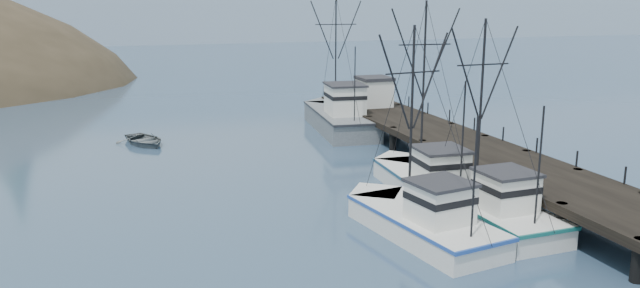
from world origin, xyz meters
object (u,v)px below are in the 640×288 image
object	(u,v)px
trawler_mid	(420,220)
work_vessel	(339,117)
trawler_far	(427,180)
pickup_truck	(360,94)
pier	(454,142)
pier_shed	(374,91)
motorboat	(145,144)
trawler_near	(486,208)

from	to	relation	value
trawler_mid	work_vessel	distance (m)	27.08
trawler_far	pickup_truck	distance (m)	24.01
pier	pier_shed	size ratio (longest dim) A/B	13.75
trawler_mid	work_vessel	xyz separation A→B (m)	(5.21, 26.57, 0.41)
pier	work_vessel	bearing A→B (deg)	104.43
pier_shed	motorboat	xyz separation A→B (m)	(-21.35, -1.04, -3.42)
motorboat	pickup_truck	bearing A→B (deg)	-9.92
pickup_truck	motorboat	bearing A→B (deg)	103.84
pier_shed	pickup_truck	xyz separation A→B (m)	(-0.31, 2.81, -0.65)
trawler_far	work_vessel	size ratio (longest dim) A/B	0.81
trawler_near	pier_shed	world-z (taller)	trawler_near
work_vessel	pier_shed	distance (m)	4.28
trawler_near	pickup_truck	world-z (taller)	trawler_near
pier	motorboat	size ratio (longest dim) A/B	8.46
trawler_near	pier_shed	xyz separation A→B (m)	(4.52, 26.35, 2.60)
trawler_mid	trawler_far	size ratio (longest dim) A/B	0.92
trawler_near	trawler_mid	xyz separation A→B (m)	(-4.34, -0.61, -0.00)
pier	pier_shed	xyz separation A→B (m)	(-0.08, 14.89, 1.73)
trawler_mid	motorboat	world-z (taller)	trawler_mid
pier	work_vessel	xyz separation A→B (m)	(-3.73, 14.51, -0.46)
pier	trawler_far	xyz separation A→B (m)	(-5.17, -5.75, -0.87)
trawler_mid	trawler_far	bearing A→B (deg)	59.16
pier	motorboat	distance (m)	25.58
pier	motorboat	world-z (taller)	pier
work_vessel	motorboat	world-z (taller)	work_vessel
trawler_near	trawler_far	xyz separation A→B (m)	(-0.57, 5.71, 0.00)
trawler_far	pier_shed	size ratio (longest dim) A/B	3.82
trawler_near	trawler_mid	bearing A→B (deg)	-172.04
pier	work_vessel	distance (m)	14.99
pier	pickup_truck	bearing A→B (deg)	91.26
trawler_near	motorboat	bearing A→B (deg)	123.63
work_vessel	pickup_truck	bearing A→B (deg)	43.64
pier	trawler_far	size ratio (longest dim) A/B	3.60
pier	pickup_truck	distance (m)	17.74
trawler_far	motorboat	bearing A→B (deg)	129.68
pier	pickup_truck	world-z (taller)	pickup_truck
pier	trawler_near	world-z (taller)	trawler_near
trawler_far	trawler_mid	bearing A→B (deg)	-120.84
pier_shed	pickup_truck	distance (m)	2.90
pier_shed	trawler_near	bearing A→B (deg)	-99.73
trawler_near	work_vessel	xyz separation A→B (m)	(0.86, 25.97, 0.41)
pickup_truck	pier_shed	bearing A→B (deg)	-170.29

